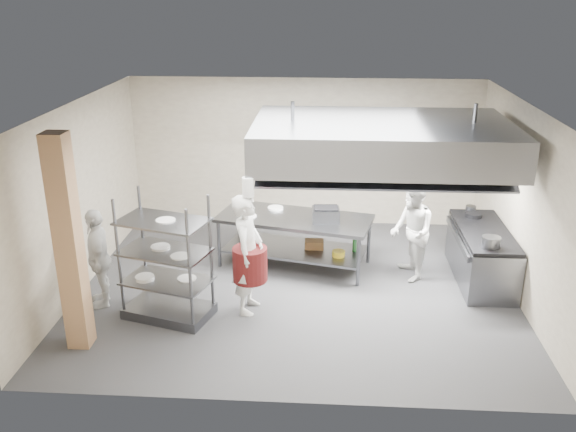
# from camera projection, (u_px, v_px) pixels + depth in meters

# --- Properties ---
(floor) EXTENTS (7.00, 7.00, 0.00)m
(floor) POSITION_uv_depth(u_px,v_px,m) (297.00, 287.00, 10.10)
(floor) COLOR #363639
(floor) RESTS_ON ground
(ceiling) EXTENTS (7.00, 7.00, 0.00)m
(ceiling) POSITION_uv_depth(u_px,v_px,m) (298.00, 106.00, 9.03)
(ceiling) COLOR silver
(ceiling) RESTS_ON wall_back
(wall_back) EXTENTS (7.00, 0.00, 7.00)m
(wall_back) POSITION_uv_depth(u_px,v_px,m) (305.00, 153.00, 12.36)
(wall_back) COLOR #9F937E
(wall_back) RESTS_ON ground
(wall_left) EXTENTS (0.00, 6.00, 6.00)m
(wall_left) POSITION_uv_depth(u_px,v_px,m) (80.00, 197.00, 9.77)
(wall_left) COLOR #9F937E
(wall_left) RESTS_ON ground
(wall_right) EXTENTS (0.00, 6.00, 6.00)m
(wall_right) POSITION_uv_depth(u_px,v_px,m) (525.00, 206.00, 9.35)
(wall_right) COLOR #9F937E
(wall_right) RESTS_ON ground
(column) EXTENTS (0.30, 0.30, 3.00)m
(column) POSITION_uv_depth(u_px,v_px,m) (69.00, 245.00, 7.96)
(column) COLOR tan
(column) RESTS_ON floor
(exhaust_hood) EXTENTS (4.00, 2.50, 0.60)m
(exhaust_hood) POSITION_uv_depth(u_px,v_px,m) (382.00, 141.00, 9.54)
(exhaust_hood) COLOR gray
(exhaust_hood) RESTS_ON ceiling
(hood_strip_a) EXTENTS (1.60, 0.12, 0.04)m
(hood_strip_a) POSITION_uv_depth(u_px,v_px,m) (324.00, 159.00, 9.71)
(hood_strip_a) COLOR white
(hood_strip_a) RESTS_ON exhaust_hood
(hood_strip_b) EXTENTS (1.60, 0.12, 0.04)m
(hood_strip_b) POSITION_uv_depth(u_px,v_px,m) (438.00, 161.00, 9.60)
(hood_strip_b) COLOR white
(hood_strip_b) RESTS_ON exhaust_hood
(wall_shelf) EXTENTS (1.50, 0.28, 0.04)m
(wall_shelf) POSITION_uv_depth(u_px,v_px,m) (395.00, 156.00, 12.11)
(wall_shelf) COLOR gray
(wall_shelf) RESTS_ON wall_back
(island) EXTENTS (2.83, 1.70, 0.91)m
(island) POSITION_uv_depth(u_px,v_px,m) (294.00, 241.00, 10.75)
(island) COLOR gray
(island) RESTS_ON floor
(island_worktop) EXTENTS (2.83, 1.70, 0.06)m
(island_worktop) POSITION_uv_depth(u_px,v_px,m) (294.00, 218.00, 10.60)
(island_worktop) COLOR gray
(island_worktop) RESTS_ON island
(island_undershelf) EXTENTS (2.60, 1.54, 0.04)m
(island_undershelf) POSITION_uv_depth(u_px,v_px,m) (294.00, 249.00, 10.80)
(island_undershelf) COLOR slate
(island_undershelf) RESTS_ON island
(pass_rack) EXTENTS (1.42, 1.07, 1.89)m
(pass_rack) POSITION_uv_depth(u_px,v_px,m) (165.00, 258.00, 8.90)
(pass_rack) COLOR slate
(pass_rack) RESTS_ON floor
(cooking_range) EXTENTS (0.80, 2.00, 0.84)m
(cooking_range) POSITION_uv_depth(u_px,v_px,m) (481.00, 256.00, 10.23)
(cooking_range) COLOR gray
(cooking_range) RESTS_ON floor
(range_top) EXTENTS (0.78, 1.96, 0.06)m
(range_top) POSITION_uv_depth(u_px,v_px,m) (484.00, 231.00, 10.07)
(range_top) COLOR black
(range_top) RESTS_ON cooking_range
(chef_head) EXTENTS (0.53, 0.73, 1.86)m
(chef_head) POSITION_uv_depth(u_px,v_px,m) (248.00, 254.00, 9.07)
(chef_head) COLOR white
(chef_head) RESTS_ON floor
(chef_line) EXTENTS (0.76, 0.91, 1.70)m
(chef_line) POSITION_uv_depth(u_px,v_px,m) (412.00, 231.00, 10.12)
(chef_line) COLOR white
(chef_line) RESTS_ON floor
(chef_plating) EXTENTS (0.64, 1.00, 1.58)m
(chef_plating) POSITION_uv_depth(u_px,v_px,m) (99.00, 257.00, 9.30)
(chef_plating) COLOR silver
(chef_plating) RESTS_ON floor
(griddle) EXTENTS (0.48, 0.38, 0.22)m
(griddle) POSITION_uv_depth(u_px,v_px,m) (326.00, 215.00, 10.37)
(griddle) COLOR gray
(griddle) RESTS_ON island_worktop
(wicker_basket) EXTENTS (0.34, 0.23, 0.15)m
(wicker_basket) POSITION_uv_depth(u_px,v_px,m) (314.00, 244.00, 10.77)
(wicker_basket) COLOR brown
(wicker_basket) RESTS_ON island_undershelf
(stockpot) EXTENTS (0.25, 0.25, 0.17)m
(stockpot) POSITION_uv_depth(u_px,v_px,m) (490.00, 242.00, 9.36)
(stockpot) COLOR gray
(stockpot) RESTS_ON range_top
(plate_stack) EXTENTS (0.28, 0.28, 0.05)m
(plate_stack) POSITION_uv_depth(u_px,v_px,m) (167.00, 279.00, 9.02)
(plate_stack) COLOR white
(plate_stack) RESTS_ON pass_rack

